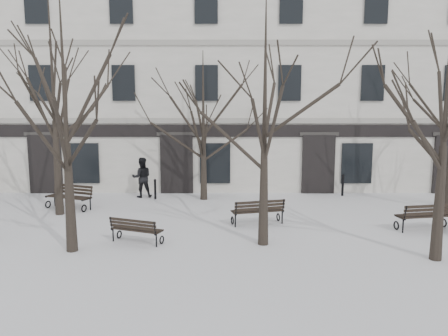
{
  "coord_description": "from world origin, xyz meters",
  "views": [
    {
      "loc": [
        -1.11,
        -13.42,
        4.35
      ],
      "look_at": [
        -1.15,
        3.0,
        1.98
      ],
      "focal_mm": 35.0,
      "sensor_mm": 36.0,
      "label": 1
    }
  ],
  "objects_px": {
    "bench_1": "(136,229)",
    "bench_4": "(258,211)",
    "tree_1": "(265,93)",
    "tree_2": "(448,87)",
    "bench_2": "(426,215)",
    "tree_0": "(64,89)",
    "bench_3": "(70,196)"
  },
  "relations": [
    {
      "from": "bench_1",
      "to": "bench_4",
      "type": "xyz_separation_m",
      "value": [
        4.03,
        2.2,
        0.06
      ]
    },
    {
      "from": "tree_1",
      "to": "bench_4",
      "type": "bearing_deg",
      "value": 89.76
    },
    {
      "from": "tree_2",
      "to": "bench_4",
      "type": "relative_size",
      "value": 3.86
    },
    {
      "from": "tree_1",
      "to": "bench_2",
      "type": "bearing_deg",
      "value": 14.93
    },
    {
      "from": "bench_1",
      "to": "bench_4",
      "type": "height_order",
      "value": "bench_4"
    },
    {
      "from": "tree_0",
      "to": "bench_4",
      "type": "distance_m",
      "value": 7.79
    },
    {
      "from": "tree_1",
      "to": "bench_1",
      "type": "bearing_deg",
      "value": 178.5
    },
    {
      "from": "bench_1",
      "to": "bench_2",
      "type": "xyz_separation_m",
      "value": [
        9.83,
        1.44,
        0.08
      ]
    },
    {
      "from": "tree_1",
      "to": "bench_4",
      "type": "height_order",
      "value": "tree_1"
    },
    {
      "from": "tree_1",
      "to": "tree_2",
      "type": "distance_m",
      "value": 4.97
    },
    {
      "from": "tree_2",
      "to": "bench_2",
      "type": "xyz_separation_m",
      "value": [
        1.02,
        2.91,
        -4.3
      ]
    },
    {
      "from": "bench_4",
      "to": "bench_1",
      "type": "bearing_deg",
      "value": 13.41
    },
    {
      "from": "tree_2",
      "to": "tree_0",
      "type": "bearing_deg",
      "value": 176.09
    },
    {
      "from": "tree_2",
      "to": "bench_3",
      "type": "height_order",
      "value": "tree_2"
    },
    {
      "from": "tree_1",
      "to": "bench_1",
      "type": "distance_m",
      "value": 5.85
    },
    {
      "from": "tree_1",
      "to": "bench_1",
      "type": "height_order",
      "value": "tree_1"
    },
    {
      "from": "tree_1",
      "to": "tree_2",
      "type": "bearing_deg",
      "value": -15.97
    },
    {
      "from": "bench_2",
      "to": "tree_0",
      "type": "bearing_deg",
      "value": -0.07
    },
    {
      "from": "bench_1",
      "to": "bench_4",
      "type": "bearing_deg",
      "value": -130.39
    },
    {
      "from": "tree_2",
      "to": "bench_1",
      "type": "distance_m",
      "value": 9.94
    },
    {
      "from": "bench_2",
      "to": "bench_3",
      "type": "height_order",
      "value": "bench_3"
    },
    {
      "from": "tree_1",
      "to": "bench_1",
      "type": "relative_size",
      "value": 4.28
    },
    {
      "from": "bench_3",
      "to": "bench_4",
      "type": "bearing_deg",
      "value": 4.2
    },
    {
      "from": "tree_2",
      "to": "bench_3",
      "type": "relative_size",
      "value": 3.68
    },
    {
      "from": "tree_0",
      "to": "tree_2",
      "type": "relative_size",
      "value": 0.99
    },
    {
      "from": "tree_1",
      "to": "bench_3",
      "type": "distance_m",
      "value": 10.02
    },
    {
      "from": "tree_0",
      "to": "tree_2",
      "type": "bearing_deg",
      "value": -3.91
    },
    {
      "from": "bench_2",
      "to": "bench_3",
      "type": "xyz_separation_m",
      "value": [
        -13.57,
        3.22,
        0.01
      ]
    },
    {
      "from": "tree_0",
      "to": "bench_1",
      "type": "height_order",
      "value": "tree_0"
    },
    {
      "from": "tree_2",
      "to": "bench_4",
      "type": "distance_m",
      "value": 7.4
    },
    {
      "from": "tree_0",
      "to": "bench_2",
      "type": "distance_m",
      "value": 12.55
    },
    {
      "from": "bench_1",
      "to": "bench_3",
      "type": "relative_size",
      "value": 0.84
    }
  ]
}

